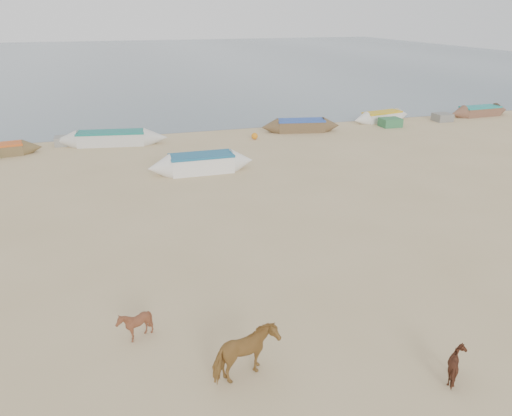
% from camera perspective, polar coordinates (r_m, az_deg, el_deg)
% --- Properties ---
extents(ground, '(140.00, 140.00, 0.00)m').
position_cam_1_polar(ground, '(16.70, 4.08, -8.07)').
color(ground, tan).
rests_on(ground, ground).
extents(sea, '(160.00, 160.00, 0.00)m').
position_cam_1_polar(sea, '(95.97, -14.42, 16.14)').
color(sea, slate).
rests_on(sea, ground).
extents(cow_adult, '(1.77, 1.20, 1.37)m').
position_cam_1_polar(cow_adult, '(12.33, -1.22, -16.33)').
color(cow_adult, olive).
rests_on(cow_adult, ground).
extents(calf_front, '(1.01, 0.94, 0.93)m').
position_cam_1_polar(calf_front, '(14.04, -13.68, -12.80)').
color(calf_front, brown).
rests_on(calf_front, ground).
extents(calf_right, '(0.84, 0.93, 0.80)m').
position_cam_1_polar(calf_right, '(13.32, 22.14, -16.45)').
color(calf_right, '#562C1C').
rests_on(calf_right, ground).
extents(near_canoe, '(5.81, 1.45, 1.00)m').
position_cam_1_polar(near_canoe, '(27.41, -6.25, 5.10)').
color(near_canoe, white).
rests_on(near_canoe, ground).
extents(waterline_canoes, '(49.02, 4.48, 0.92)m').
position_cam_1_polar(waterline_canoes, '(35.46, -6.26, 8.80)').
color(waterline_canoes, beige).
rests_on(waterline_canoes, ground).
extents(beach_clutter, '(41.40, 3.12, 0.64)m').
position_cam_1_polar(beach_clutter, '(35.37, -1.07, 8.68)').
color(beach_clutter, '#306B47').
rests_on(beach_clutter, ground).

